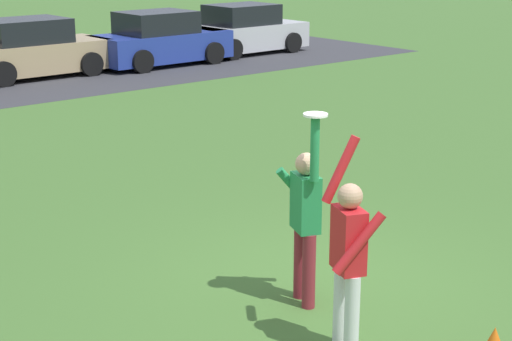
% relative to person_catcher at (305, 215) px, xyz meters
% --- Properties ---
extents(ground_plane, '(120.00, 120.00, 0.00)m').
position_rel_person_catcher_xyz_m(ground_plane, '(0.39, 0.13, -0.98)').
color(ground_plane, '#426B2D').
extents(person_catcher, '(0.49, 0.59, 2.08)m').
position_rel_person_catcher_xyz_m(person_catcher, '(0.00, 0.00, 0.00)').
color(person_catcher, maroon).
rests_on(person_catcher, ground_plane).
extents(person_defender, '(0.58, 0.65, 2.04)m').
position_rel_person_catcher_xyz_m(person_defender, '(-0.42, -1.02, -0.00)').
color(person_defender, silver).
rests_on(person_defender, ground_plane).
extents(frisbee_disc, '(0.24, 0.24, 0.02)m').
position_rel_person_catcher_xyz_m(frisbee_disc, '(-0.09, -0.21, 1.11)').
color(frisbee_disc, white).
rests_on(frisbee_disc, person_catcher).
extents(parked_car_tan, '(4.13, 2.09, 1.59)m').
position_rel_person_catcher_xyz_m(parked_car_tan, '(3.94, 15.11, -0.25)').
color(parked_car_tan, tan).
rests_on(parked_car_tan, ground_plane).
extents(parked_car_blue, '(4.13, 2.09, 1.59)m').
position_rel_person_catcher_xyz_m(parked_car_blue, '(7.83, 14.66, -0.25)').
color(parked_car_blue, '#233893').
rests_on(parked_car_blue, ground_plane).
extents(parked_car_silver, '(4.13, 2.09, 1.59)m').
position_rel_person_catcher_xyz_m(parked_car_silver, '(11.30, 14.96, -0.25)').
color(parked_car_silver, '#BCBCC1').
rests_on(parked_car_silver, ground_plane).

